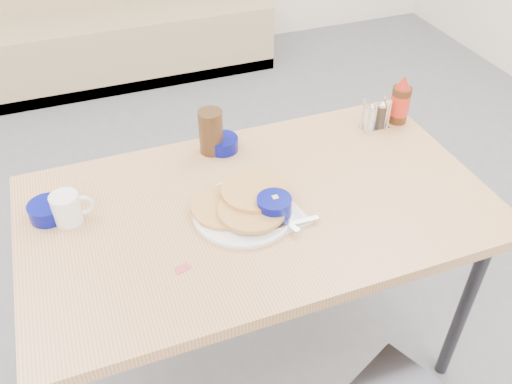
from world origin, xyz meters
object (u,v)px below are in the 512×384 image
object	(u,v)px
booth_bench	(128,23)
creamer_bowl	(48,211)
grits_setting	(274,209)
condiment_caddy	(375,117)
pancake_plate	(244,207)
butter_bowl	(223,144)
syrup_bottle	(400,102)
amber_tumbler	(211,132)
dining_table	(258,219)
coffee_mug	(68,208)

from	to	relation	value
booth_bench	creamer_bowl	bearing A→B (deg)	-104.04
grits_setting	condiment_caddy	distance (m)	0.61
pancake_plate	grits_setting	distance (m)	0.09
grits_setting	butter_bowl	world-z (taller)	grits_setting
booth_bench	creamer_bowl	distance (m)	2.49
creamer_bowl	syrup_bottle	size ratio (longest dim) A/B	0.59
creamer_bowl	amber_tumbler	distance (m)	0.57
condiment_caddy	syrup_bottle	xyz separation A→B (m)	(0.10, 0.01, 0.04)
grits_setting	amber_tumbler	world-z (taller)	amber_tumbler
booth_bench	pancake_plate	size ratio (longest dim) A/B	6.38
pancake_plate	butter_bowl	xyz separation A→B (m)	(0.04, 0.33, 0.00)
butter_bowl	syrup_bottle	size ratio (longest dim) A/B	0.57
dining_table	coffee_mug	xyz separation A→B (m)	(-0.54, 0.12, 0.11)
booth_bench	pancake_plate	distance (m)	2.59
pancake_plate	coffee_mug	world-z (taller)	coffee_mug
dining_table	coffee_mug	world-z (taller)	coffee_mug
butter_bowl	syrup_bottle	world-z (taller)	syrup_bottle
pancake_plate	condiment_caddy	distance (m)	0.65
dining_table	butter_bowl	distance (m)	0.32
grits_setting	syrup_bottle	bearing A→B (deg)	27.93
syrup_bottle	condiment_caddy	bearing A→B (deg)	-175.29
butter_bowl	condiment_caddy	world-z (taller)	condiment_caddy
dining_table	syrup_bottle	bearing A→B (deg)	21.84
creamer_bowl	condiment_caddy	bearing A→B (deg)	4.55
dining_table	condiment_caddy	xyz separation A→B (m)	(0.54, 0.25, 0.10)
butter_bowl	condiment_caddy	distance (m)	0.56
coffee_mug	syrup_bottle	bearing A→B (deg)	6.59
dining_table	condiment_caddy	bearing A→B (deg)	24.69
grits_setting	booth_bench	bearing A→B (deg)	90.49
booth_bench	grits_setting	distance (m)	2.64
grits_setting	amber_tumbler	distance (m)	0.39
grits_setting	dining_table	bearing A→B (deg)	107.57
condiment_caddy	coffee_mug	bearing A→B (deg)	-171.95
pancake_plate	amber_tumbler	xyz separation A→B (m)	(0.00, 0.33, 0.06)
condiment_caddy	syrup_bottle	bearing A→B (deg)	6.00
grits_setting	creamer_bowl	size ratio (longest dim) A/B	1.94
dining_table	creamer_bowl	bearing A→B (deg)	165.10
syrup_bottle	booth_bench	bearing A→B (deg)	105.69
booth_bench	creamer_bowl	world-z (taller)	booth_bench
creamer_bowl	dining_table	bearing A→B (deg)	-14.90
condiment_caddy	syrup_bottle	distance (m)	0.11
pancake_plate	grits_setting	xyz separation A→B (m)	(0.08, -0.05, 0.01)
butter_bowl	creamer_bowl	bearing A→B (deg)	-165.69
pancake_plate	butter_bowl	distance (m)	0.33
pancake_plate	condiment_caddy	size ratio (longest dim) A/B	2.56
coffee_mug	condiment_caddy	xyz separation A→B (m)	(1.08, 0.13, -0.01)
amber_tumbler	syrup_bottle	xyz separation A→B (m)	(0.69, -0.05, 0.00)
booth_bench	amber_tumbler	bearing A→B (deg)	-91.30
coffee_mug	butter_bowl	size ratio (longest dim) A/B	1.15
amber_tumbler	syrup_bottle	distance (m)	0.69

